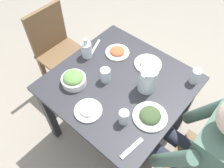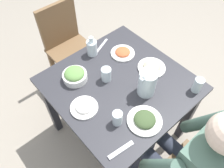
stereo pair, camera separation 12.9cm
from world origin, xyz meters
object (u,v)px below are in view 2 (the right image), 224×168
at_px(salad_bowl, 75,75).
at_px(chair_far, 67,44).
at_px(dining_table, 120,93).
at_px(plate_dolmas, 145,120).
at_px(water_glass_near_left, 198,85).
at_px(water_pitcher, 147,83).
at_px(water_glass_center, 117,118).
at_px(plate_beans, 152,67).
at_px(diner_near, 185,155).
at_px(water_glass_far_left, 106,74).
at_px(plate_rice_curry, 123,53).
at_px(oil_carafe, 92,48).
at_px(plate_yoghurt, 84,107).

bearing_deg(salad_bowl, chair_far, 63.94).
bearing_deg(dining_table, plate_dolmas, -105.96).
bearing_deg(water_glass_near_left, dining_table, 131.93).
bearing_deg(water_pitcher, dining_table, 115.05).
bearing_deg(plate_dolmas, water_glass_center, 140.73).
xyz_separation_m(water_pitcher, water_glass_near_left, (0.27, -0.22, -0.04)).
bearing_deg(plate_beans, chair_far, 102.75).
relative_size(diner_near, water_glass_far_left, 11.33).
xyz_separation_m(water_pitcher, plate_rice_curry, (0.13, 0.37, -0.08)).
distance_m(diner_near, salad_bowl, 0.88).
height_order(dining_table, water_glass_far_left, water_glass_far_left).
distance_m(plate_dolmas, oil_carafe, 0.70).
distance_m(chair_far, oil_carafe, 0.54).
bearing_deg(plate_rice_curry, diner_near, -106.92).
distance_m(plate_beans, oil_carafe, 0.47).
distance_m(diner_near, oil_carafe, 0.99).
xyz_separation_m(plate_rice_curry, oil_carafe, (-0.18, 0.16, 0.04)).
bearing_deg(plate_yoghurt, chair_far, 64.72).
bearing_deg(chair_far, plate_beans, -77.25).
distance_m(dining_table, plate_rice_curry, 0.32).
height_order(diner_near, salad_bowl, diner_near).
bearing_deg(dining_table, water_glass_near_left, -48.07).
height_order(diner_near, plate_rice_curry, diner_near).
relative_size(water_pitcher, plate_yoghurt, 1.05).
distance_m(dining_table, chair_far, 0.83).
height_order(plate_dolmas, water_glass_near_left, water_glass_near_left).
relative_size(chair_far, plate_rice_curry, 4.76).
bearing_deg(plate_beans, water_glass_near_left, -76.74).
distance_m(chair_far, water_glass_near_left, 1.27).
bearing_deg(water_glass_near_left, plate_beans, 103.26).
height_order(dining_table, plate_dolmas, plate_dolmas).
bearing_deg(water_glass_center, plate_beans, 18.50).
height_order(water_pitcher, water_glass_center, water_pitcher).
distance_m(salad_bowl, plate_beans, 0.56).
bearing_deg(plate_beans, plate_rice_curry, 102.54).
distance_m(plate_dolmas, water_glass_far_left, 0.42).
relative_size(salad_bowl, plate_rice_curry, 0.92).
relative_size(chair_far, salad_bowl, 5.16).
xyz_separation_m(chair_far, oil_carafe, (-0.03, -0.46, 0.29)).
bearing_deg(water_pitcher, plate_yoghurt, 156.20).
relative_size(dining_table, water_pitcher, 4.84).
distance_m(dining_table, diner_near, 0.62).
height_order(chair_far, oil_carafe, oil_carafe).
distance_m(chair_far, water_pitcher, 1.04).
distance_m(diner_near, plate_rice_curry, 0.86).
height_order(chair_far, plate_beans, chair_far).
distance_m(water_pitcher, plate_dolmas, 0.24).
distance_m(chair_far, diner_near, 1.45).
relative_size(plate_yoghurt, water_glass_near_left, 1.64).
bearing_deg(plate_dolmas, plate_rice_curry, 59.88).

